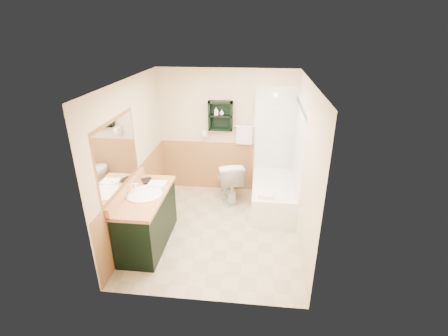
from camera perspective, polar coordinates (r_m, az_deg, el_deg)
floor at (r=5.45m, az=-1.27°, el=-10.78°), size 3.00×3.00×0.00m
back_wall at (r=6.28m, az=0.43°, el=6.32°), size 2.60×0.04×2.40m
left_wall at (r=5.20m, az=-15.98°, el=1.48°), size 0.04×3.00×2.40m
right_wall at (r=4.88m, az=14.16°, el=0.20°), size 0.04×3.00×2.40m
ceiling at (r=4.53m, az=-1.55°, el=15.23°), size 2.60×3.00×0.04m
wainscot_left at (r=5.48m, az=-14.81°, el=-5.30°), size 2.98×2.98×1.00m
wainscot_back at (r=6.50m, az=0.38°, el=0.34°), size 2.58×2.58×1.00m
mirror_frame at (r=4.60m, az=-18.25°, el=2.28°), size 1.30×1.30×1.00m
mirror_glass at (r=4.60m, az=-18.19°, el=2.28°), size 1.20×1.20×0.90m
tile_right at (r=5.62m, az=12.71°, el=1.90°), size 1.50×1.50×2.10m
tile_back at (r=6.27m, az=9.77°, el=4.49°), size 0.95×0.95×2.10m
tile_accent at (r=5.37m, az=13.43°, el=10.33°), size 1.50×1.50×0.10m
wall_shelf at (r=6.09m, az=-0.62°, el=9.16°), size 0.45×0.15×0.55m
hair_dryer at (r=6.25m, az=-3.33°, el=6.18°), size 0.10×0.24×0.18m
towel_bar at (r=6.15m, az=3.64°, el=7.33°), size 0.40×0.06×0.40m
curtain_rod at (r=5.30m, az=5.42°, el=11.83°), size 0.03×1.60×0.03m
shower_curtain at (r=5.71m, az=5.13°, el=3.83°), size 1.05×1.05×1.70m
vanity at (r=5.06m, az=-13.36°, el=-8.77°), size 0.59×1.34×0.85m
bathtub at (r=6.04m, az=8.56°, el=-4.57°), size 0.75×1.50×0.50m
toilet at (r=6.14m, az=0.83°, el=-2.17°), size 0.65×0.90×0.80m
counter_towel at (r=5.06m, az=-11.68°, el=-2.81°), size 0.26×0.21×0.04m
vanity_book at (r=5.18m, az=-14.29°, el=-1.39°), size 0.14×0.10×0.21m
tub_towel at (r=5.39m, az=7.31°, el=-4.76°), size 0.24×0.20×0.07m
soap_bottle_a at (r=6.08m, az=-1.39°, el=9.62°), size 0.10×0.16×0.07m
soap_bottle_b at (r=6.06m, az=-0.40°, el=9.65°), size 0.10×0.11×0.08m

